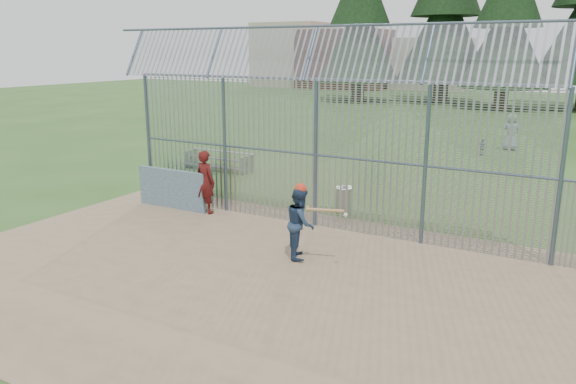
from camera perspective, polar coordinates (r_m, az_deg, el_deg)
The scene contains 12 objects.
ground at distance 12.79m, azimuth -4.47°, elevation -7.60°, with size 120.00×120.00×0.00m, color #2D511E.
dirt_infield at distance 12.41m, azimuth -5.77°, elevation -8.29°, with size 14.00×10.00×0.02m, color #756047.
dugout_wall at distance 17.50m, azimuth -11.73°, elevation 0.32°, with size 2.50×0.12×1.20m, color #38566B.
batter at distance 13.02m, azimuth 1.27°, elevation -3.16°, with size 0.81×0.63×1.67m, color navy.
onlooker at distance 16.72m, azimuth -8.36°, elevation 1.02°, with size 0.69×0.45×1.88m, color maroon.
bg_kid_standing at distance 29.07m, azimuth 21.70°, elevation 5.68°, with size 0.87×0.57×1.79m, color slate.
bg_kid_seated at distance 27.30m, azimuth 19.14°, elevation 4.32°, with size 0.45×0.19×0.77m, color slate.
batting_gear at distance 12.71m, azimuth 1.82°, elevation -0.14°, with size 1.47×0.55×0.54m.
trash_can at distance 16.96m, azimuth 5.72°, elevation -0.73°, with size 0.56×0.56×0.82m.
bleacher at distance 22.90m, azimuth -7.08°, elevation 3.26°, with size 3.00×0.95×0.72m.
backstop_fence at distance 14.31m, azimuth 9.20°, elevation 4.47°, with size 20.09×0.81×5.30m.
distant_buildings at distance 72.72m, azimuth 5.48°, elevation 13.37°, with size 26.50×10.50×8.00m.
Camera 1 is at (6.70, -9.80, 4.77)m, focal length 35.00 mm.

